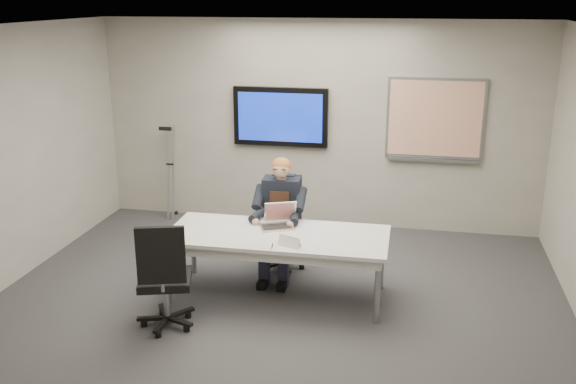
% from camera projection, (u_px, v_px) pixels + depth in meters
% --- Properties ---
extents(floor, '(6.00, 6.00, 0.02)m').
position_uv_depth(floor, '(267.00, 324.00, 6.29)').
color(floor, '#363638').
rests_on(floor, ground).
extents(ceiling, '(6.00, 6.00, 0.02)m').
position_uv_depth(ceiling, '(264.00, 30.00, 5.46)').
color(ceiling, silver).
rests_on(ceiling, wall_back).
extents(wall_back, '(6.00, 0.02, 2.80)m').
position_uv_depth(wall_back, '(317.00, 125.00, 8.68)').
color(wall_back, gray).
rests_on(wall_back, ground).
extents(wall_front, '(6.00, 0.02, 2.80)m').
position_uv_depth(wall_front, '(119.00, 364.00, 3.07)').
color(wall_front, gray).
rests_on(wall_front, ground).
extents(conference_table, '(2.31, 0.99, 0.71)m').
position_uv_depth(conference_table, '(277.00, 241.00, 6.70)').
color(conference_table, silver).
rests_on(conference_table, ground).
extents(tv_display, '(1.30, 0.09, 0.80)m').
position_uv_depth(tv_display, '(280.00, 117.00, 8.70)').
color(tv_display, black).
rests_on(tv_display, wall_back).
extents(whiteboard, '(1.25, 0.08, 1.10)m').
position_uv_depth(whiteboard, '(435.00, 120.00, 8.32)').
color(whiteboard, '#95999E').
rests_on(whiteboard, wall_back).
extents(office_chair_far, '(0.59, 0.59, 1.08)m').
position_uv_depth(office_chair_far, '(283.00, 240.00, 7.50)').
color(office_chair_far, black).
rests_on(office_chair_far, ground).
extents(office_chair_near, '(0.66, 0.66, 1.11)m').
position_uv_depth(office_chair_near, '(166.00, 295.00, 6.12)').
color(office_chair_near, black).
rests_on(office_chair_near, ground).
extents(seated_person, '(0.43, 0.74, 1.36)m').
position_uv_depth(seated_person, '(279.00, 231.00, 7.20)').
color(seated_person, '#212537').
rests_on(seated_person, office_chair_far).
extents(crutch, '(0.37, 0.58, 1.42)m').
position_uv_depth(crutch, '(171.00, 171.00, 9.11)').
color(crutch, '#A0A2A7').
rests_on(crutch, ground).
extents(laptop, '(0.42, 0.45, 0.25)m').
position_uv_depth(laptop, '(278.00, 220.00, 6.88)').
color(laptop, silver).
rests_on(laptop, conference_table).
extents(name_tent, '(0.25, 0.16, 0.10)m').
position_uv_depth(name_tent, '(289.00, 241.00, 6.34)').
color(name_tent, white).
rests_on(name_tent, conference_table).
extents(pen, '(0.03, 0.13, 0.01)m').
position_uv_depth(pen, '(272.00, 246.00, 6.33)').
color(pen, black).
rests_on(pen, conference_table).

